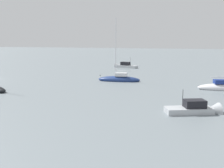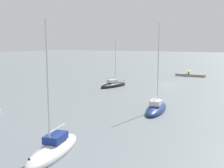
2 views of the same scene
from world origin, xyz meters
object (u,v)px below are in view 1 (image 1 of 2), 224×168
Objects in this scene: motorboat_grey_near at (197,110)px; motorboat_grey_far at (124,66)px; sailboat_navy_mid at (119,79)px; sailboat_white_near at (223,87)px.

motorboat_grey_near is 46.06m from motorboat_grey_far.
sailboat_navy_mid reaches higher than motorboat_grey_far.
sailboat_white_near is at bearing -125.24° from motorboat_grey_far.
sailboat_white_near reaches higher than motorboat_grey_near.
motorboat_grey_far is (-40.20, -22.48, 0.06)m from motorboat_grey_near.
motorboat_grey_far is at bearing 5.73° from sailboat_navy_mid.
motorboat_grey_far reaches higher than motorboat_grey_near.
sailboat_white_near is 1.62× the size of motorboat_grey_far.
motorboat_grey_near is 0.84× the size of motorboat_grey_far.
sailboat_navy_mid is at bearing -153.32° from motorboat_grey_far.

